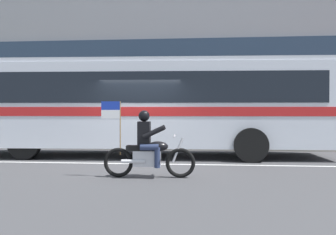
# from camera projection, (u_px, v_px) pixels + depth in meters

# --- Properties ---
(ground_plane) EXTENTS (60.00, 60.00, 0.00)m
(ground_plane) POSITION_uv_depth(u_px,v_px,m) (140.00, 161.00, 11.45)
(ground_plane) COLOR #3D3D3F
(sidewalk_curb) EXTENTS (28.00, 3.80, 0.15)m
(sidewalk_curb) POSITION_uv_depth(u_px,v_px,m) (160.00, 144.00, 16.52)
(sidewalk_curb) COLOR gray
(sidewalk_curb) RESTS_ON ground_plane
(lane_center_stripe) EXTENTS (26.60, 0.14, 0.01)m
(lane_center_stripe) POSITION_uv_depth(u_px,v_px,m) (137.00, 164.00, 10.85)
(lane_center_stripe) COLOR silver
(lane_center_stripe) RESTS_ON ground_plane
(office_building_facade) EXTENTS (28.00, 0.89, 12.56)m
(office_building_facade) POSITION_uv_depth(u_px,v_px,m) (165.00, 17.00, 18.69)
(office_building_facade) COLOR gray
(office_building_facade) RESTS_ON ground_plane
(transit_bus) EXTENTS (12.24, 3.06, 3.22)m
(transit_bus) POSITION_uv_depth(u_px,v_px,m) (147.00, 101.00, 12.60)
(transit_bus) COLOR silver
(transit_bus) RESTS_ON ground_plane
(motorcycle_with_rider) EXTENTS (2.20, 0.64, 1.78)m
(motorcycle_with_rider) POSITION_uv_depth(u_px,v_px,m) (148.00, 149.00, 8.63)
(motorcycle_with_rider) COLOR black
(motorcycle_with_rider) RESTS_ON ground_plane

